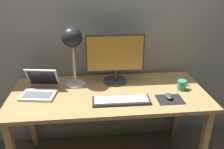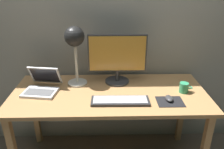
{
  "view_description": "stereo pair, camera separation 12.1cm",
  "coord_description": "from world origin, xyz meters",
  "px_view_note": "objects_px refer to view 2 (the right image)",
  "views": [
    {
      "loc": [
        -0.14,
        -1.64,
        1.63
      ],
      "look_at": [
        0.02,
        -0.05,
        0.92
      ],
      "focal_mm": 36.29,
      "sensor_mm": 36.0,
      "label": 1
    },
    {
      "loc": [
        -0.02,
        -1.64,
        1.63
      ],
      "look_at": [
        0.02,
        -0.05,
        0.92
      ],
      "focal_mm": 36.29,
      "sensor_mm": 36.0,
      "label": 2
    }
  ],
  "objects_px": {
    "laptop": "(42,84)",
    "desk_lamp": "(75,41)",
    "keyboard_main": "(120,101)",
    "mouse": "(169,98)",
    "monitor": "(117,57)",
    "coffee_mug": "(184,88)"
  },
  "relations": [
    {
      "from": "laptop",
      "to": "desk_lamp",
      "type": "xyz_separation_m",
      "value": [
        0.27,
        0.11,
        0.33
      ]
    },
    {
      "from": "keyboard_main",
      "to": "mouse",
      "type": "xyz_separation_m",
      "value": [
        0.38,
        0.01,
        0.01
      ]
    },
    {
      "from": "monitor",
      "to": "keyboard_main",
      "type": "distance_m",
      "value": 0.42
    },
    {
      "from": "laptop",
      "to": "desk_lamp",
      "type": "relative_size",
      "value": 0.61
    },
    {
      "from": "monitor",
      "to": "desk_lamp",
      "type": "height_order",
      "value": "desk_lamp"
    },
    {
      "from": "keyboard_main",
      "to": "coffee_mug",
      "type": "distance_m",
      "value": 0.55
    },
    {
      "from": "monitor",
      "to": "coffee_mug",
      "type": "bearing_deg",
      "value": -20.9
    },
    {
      "from": "coffee_mug",
      "to": "keyboard_main",
      "type": "bearing_deg",
      "value": -164.56
    },
    {
      "from": "desk_lamp",
      "to": "coffee_mug",
      "type": "height_order",
      "value": "desk_lamp"
    },
    {
      "from": "monitor",
      "to": "laptop",
      "type": "bearing_deg",
      "value": -167.47
    },
    {
      "from": "mouse",
      "to": "coffee_mug",
      "type": "height_order",
      "value": "coffee_mug"
    },
    {
      "from": "keyboard_main",
      "to": "laptop",
      "type": "distance_m",
      "value": 0.67
    },
    {
      "from": "laptop",
      "to": "mouse",
      "type": "distance_m",
      "value": 1.03
    },
    {
      "from": "monitor",
      "to": "mouse",
      "type": "relative_size",
      "value": 5.23
    },
    {
      "from": "keyboard_main",
      "to": "mouse",
      "type": "relative_size",
      "value": 4.61
    },
    {
      "from": "laptop",
      "to": "coffee_mug",
      "type": "distance_m",
      "value": 1.17
    },
    {
      "from": "keyboard_main",
      "to": "desk_lamp",
      "type": "bearing_deg",
      "value": 137.68
    },
    {
      "from": "keyboard_main",
      "to": "laptop",
      "type": "bearing_deg",
      "value": 161.42
    },
    {
      "from": "keyboard_main",
      "to": "desk_lamp",
      "type": "distance_m",
      "value": 0.61
    },
    {
      "from": "mouse",
      "to": "laptop",
      "type": "bearing_deg",
      "value": 168.81
    },
    {
      "from": "keyboard_main",
      "to": "coffee_mug",
      "type": "bearing_deg",
      "value": 15.44
    },
    {
      "from": "keyboard_main",
      "to": "desk_lamp",
      "type": "height_order",
      "value": "desk_lamp"
    }
  ]
}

